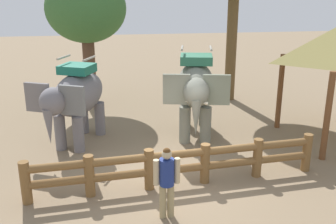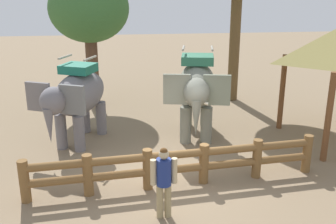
# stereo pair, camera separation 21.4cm
# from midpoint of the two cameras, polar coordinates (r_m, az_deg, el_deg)

# --- Properties ---
(ground_plane) EXTENTS (60.00, 60.00, 0.00)m
(ground_plane) POSITION_cam_midpoint_polar(r_m,az_deg,el_deg) (10.55, 1.53, -9.69)
(ground_plane) COLOR #806B50
(log_fence) EXTENTS (7.43, 0.95, 1.05)m
(log_fence) POSITION_cam_midpoint_polar(r_m,az_deg,el_deg) (10.04, 1.79, -7.37)
(log_fence) COLOR brown
(log_fence) RESTS_ON ground
(elephant_near_left) EXTENTS (2.43, 3.25, 2.75)m
(elephant_near_left) POSITION_cam_midpoint_polar(r_m,az_deg,el_deg) (12.62, -12.39, 2.18)
(elephant_near_left) COLOR slate
(elephant_near_left) RESTS_ON ground
(elephant_center) EXTENTS (2.09, 3.49, 2.93)m
(elephant_center) POSITION_cam_midpoint_polar(r_m,az_deg,el_deg) (12.92, 4.60, 3.40)
(elephant_center) COLOR gray
(elephant_center) RESTS_ON ground
(tourist_woman_in_black) EXTENTS (0.58, 0.33, 1.64)m
(tourist_woman_in_black) POSITION_cam_midpoint_polar(r_m,az_deg,el_deg) (8.61, 0.12, -9.37)
(tourist_woman_in_black) COLOR #9D8B60
(tourist_woman_in_black) RESTS_ON ground
(tree_far_left) EXTENTS (3.14, 3.14, 5.25)m
(tree_far_left) POSITION_cam_midpoint_polar(r_m,az_deg,el_deg) (16.43, -10.81, 14.10)
(tree_far_left) COLOR brown
(tree_far_left) RESTS_ON ground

